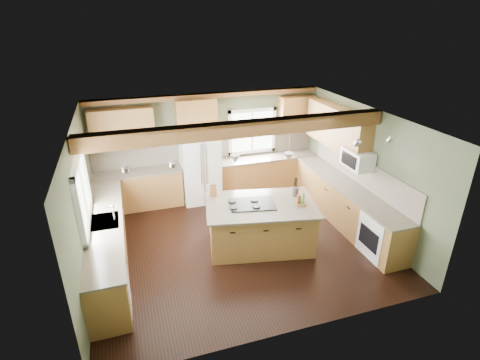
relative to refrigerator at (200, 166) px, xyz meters
name	(u,v)px	position (x,y,z in m)	size (l,w,h in m)	color
floor	(238,242)	(0.30, -2.12, -0.90)	(5.60, 5.60, 0.00)	black
ceiling	(238,119)	(0.30, -2.12, 1.70)	(5.60, 5.60, 0.00)	silver
wall_back	(208,145)	(0.30, 0.38, 0.40)	(5.60, 5.60, 0.00)	#465038
wall_left	(82,206)	(-2.50, -2.12, 0.40)	(5.00, 5.00, 0.00)	#465038
wall_right	(363,168)	(3.10, -2.12, 0.40)	(5.00, 5.00, 0.00)	#465038
ceiling_beam	(241,129)	(0.30, -2.32, 1.57)	(5.55, 0.26, 0.26)	#543618
soffit_trim	(207,96)	(0.30, 0.28, 1.64)	(5.55, 0.20, 0.10)	#543618
backsplash_back	(208,148)	(0.30, 0.36, 0.31)	(5.58, 0.03, 0.58)	brown
backsplash_right	(361,171)	(3.08, -2.07, 0.31)	(0.03, 3.70, 0.58)	brown
base_cab_back_left	(139,190)	(-1.49, 0.08, -0.46)	(2.02, 0.60, 0.88)	brown
counter_back_left	(137,172)	(-1.49, 0.08, 0.00)	(2.06, 0.64, 0.04)	#4A4236
base_cab_back_right	(267,173)	(1.79, 0.08, -0.46)	(2.62, 0.60, 0.88)	brown
counter_back_right	(267,157)	(1.79, 0.08, 0.00)	(2.66, 0.64, 0.04)	#4A4236
base_cab_left	(108,244)	(-2.20, -2.07, -0.46)	(0.60, 3.70, 0.88)	brown
counter_left	(104,222)	(-2.20, -2.07, 0.00)	(0.64, 3.74, 0.04)	#4A4236
base_cab_right	(345,205)	(2.80, -2.07, -0.46)	(0.60, 3.70, 0.88)	brown
counter_right	(348,186)	(2.80, -2.07, 0.00)	(0.64, 3.74, 0.04)	#4A4236
upper_cab_back_left	(122,128)	(-1.69, 0.21, 1.05)	(1.40, 0.35, 0.90)	brown
upper_cab_over_fridge	(196,114)	(0.00, 0.21, 1.25)	(0.96, 0.35, 0.70)	brown
upper_cab_right	(337,128)	(2.92, -1.22, 1.05)	(0.35, 2.20, 0.90)	brown
upper_cab_back_corner	(296,114)	(2.60, 0.21, 1.05)	(0.90, 0.35, 0.90)	brown
window_left	(81,192)	(-2.48, -2.07, 0.65)	(0.04, 1.60, 1.05)	white
window_back	(252,131)	(1.45, 0.36, 0.65)	(1.10, 0.04, 1.00)	white
sink	(104,222)	(-2.20, -2.07, 0.01)	(0.50, 0.65, 0.03)	#262628
faucet	(114,213)	(-2.02, -2.07, 0.15)	(0.02, 0.02, 0.28)	#B2B2B7
dishwasher	(109,290)	(-2.19, -3.37, -0.47)	(0.60, 0.60, 0.84)	white
oven	(382,236)	(2.79, -3.37, -0.47)	(0.60, 0.72, 0.84)	white
microwave	(357,159)	(2.88, -2.17, 0.65)	(0.40, 0.70, 0.38)	white
pendant_left	(235,159)	(0.21, -2.22, 0.98)	(0.18, 0.18, 0.16)	#B2B2B7
pendant_right	(289,157)	(1.19, -2.42, 0.98)	(0.18, 0.18, 0.16)	#B2B2B7
refrigerator	(200,166)	(0.00, 0.00, 0.00)	(0.90, 0.74, 1.80)	white
island	(260,225)	(0.70, -2.32, -0.46)	(2.00, 1.22, 0.88)	brown
island_top	(261,205)	(0.70, -2.32, 0.00)	(2.13, 1.35, 0.04)	#4A4236
cooktop	(252,204)	(0.54, -2.29, 0.03)	(0.87, 0.58, 0.02)	black
knife_block	(213,191)	(-0.09, -1.69, 0.13)	(0.13, 0.10, 0.22)	brown
utensil_crock	(295,191)	(1.50, -2.17, 0.11)	(0.13, 0.13, 0.18)	#484039
bottle_tray	(301,199)	(1.43, -2.57, 0.13)	(0.25, 0.25, 0.23)	brown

